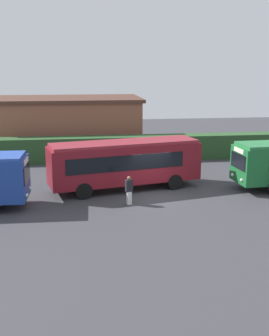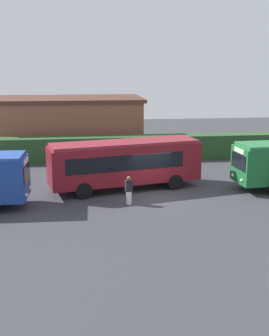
% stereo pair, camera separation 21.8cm
% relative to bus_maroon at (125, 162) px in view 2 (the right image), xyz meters
% --- Properties ---
extents(ground_plane, '(76.42, 76.42, 0.00)m').
position_rel_bus_maroon_xyz_m(ground_plane, '(1.58, -1.63, -1.81)').
color(ground_plane, '#38383D').
extents(bus_maroon, '(9.96, 4.52, 3.13)m').
position_rel_bus_maroon_xyz_m(bus_maroon, '(0.00, 0.00, 0.00)').
color(bus_maroon, maroon).
rests_on(bus_maroon, ground_plane).
extents(person_center, '(0.45, 0.35, 1.66)m').
position_rel_bus_maroon_xyz_m(person_center, '(-0.11, -3.09, -0.93)').
color(person_center, silver).
rests_on(person_center, ground_plane).
extents(hedge_row, '(50.21, 1.72, 2.04)m').
position_rel_bus_maroon_xyz_m(hedge_row, '(1.58, 8.74, -0.79)').
color(hedge_row, '#284C26').
rests_on(hedge_row, ground_plane).
extents(depot_building, '(13.75, 8.07, 4.91)m').
position_rel_bus_maroon_xyz_m(depot_building, '(-3.92, 14.27, 0.66)').
color(depot_building, brown).
rests_on(depot_building, ground_plane).
extents(traffic_cone, '(0.36, 0.36, 0.60)m').
position_rel_bus_maroon_xyz_m(traffic_cone, '(3.96, 5.92, -1.51)').
color(traffic_cone, orange).
rests_on(traffic_cone, ground_plane).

